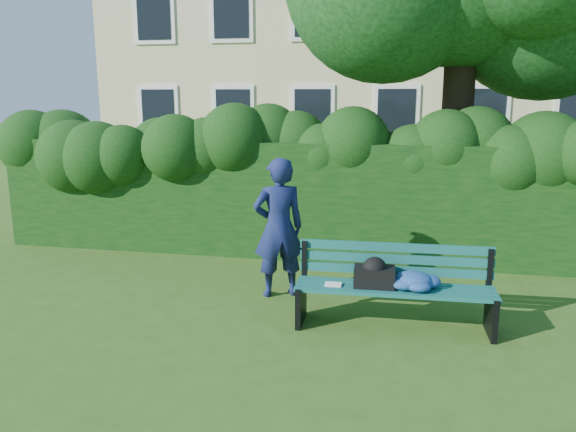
# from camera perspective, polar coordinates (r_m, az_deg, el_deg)

# --- Properties ---
(ground) EXTENTS (80.00, 80.00, 0.00)m
(ground) POSITION_cam_1_polar(r_m,az_deg,el_deg) (7.05, -0.99, -8.59)
(ground) COLOR #365819
(ground) RESTS_ON ground
(hedge) EXTENTS (10.00, 1.00, 1.80)m
(hedge) POSITION_cam_1_polar(r_m,az_deg,el_deg) (8.90, 2.08, 1.81)
(hedge) COLOR #0B330F
(hedge) RESTS_ON ground
(park_bench) EXTENTS (2.15, 0.63, 0.89)m
(park_bench) POSITION_cam_1_polar(r_m,az_deg,el_deg) (6.24, 10.83, -6.72)
(park_bench) COLOR #11574F
(park_bench) RESTS_ON ground
(man_reading) EXTENTS (0.76, 0.65, 1.76)m
(man_reading) POSITION_cam_1_polar(r_m,az_deg,el_deg) (7.00, -0.96, -1.20)
(man_reading) COLOR #161F4F
(man_reading) RESTS_ON ground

